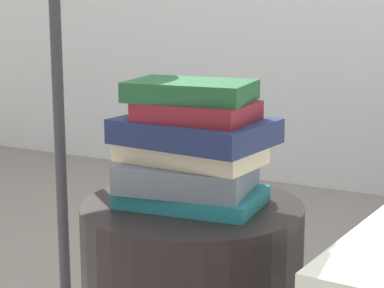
% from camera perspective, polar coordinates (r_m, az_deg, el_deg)
% --- Properties ---
extents(book_teal, '(0.30, 0.21, 0.03)m').
position_cam_1_polar(book_teal, '(1.47, 0.13, -4.22)').
color(book_teal, '#1E727F').
rests_on(book_teal, side_table).
extents(book_slate, '(0.29, 0.23, 0.05)m').
position_cam_1_polar(book_slate, '(1.46, -0.40, -2.53)').
color(book_slate, slate).
rests_on(book_slate, book_teal).
extents(book_cream, '(0.29, 0.17, 0.04)m').
position_cam_1_polar(book_cream, '(1.46, -0.17, -0.67)').
color(book_cream, beige).
rests_on(book_cream, book_slate).
extents(book_navy, '(0.31, 0.23, 0.05)m').
position_cam_1_polar(book_navy, '(1.45, 0.32, 1.02)').
color(book_navy, '#19234C').
rests_on(book_navy, book_cream).
extents(book_maroon, '(0.22, 0.16, 0.04)m').
position_cam_1_polar(book_maroon, '(1.43, 0.38, 2.61)').
color(book_maroon, maroon).
rests_on(book_maroon, book_navy).
extents(book_forest, '(0.26, 0.19, 0.04)m').
position_cam_1_polar(book_forest, '(1.44, -0.11, 4.21)').
color(book_forest, '#1E512D').
rests_on(book_forest, book_maroon).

